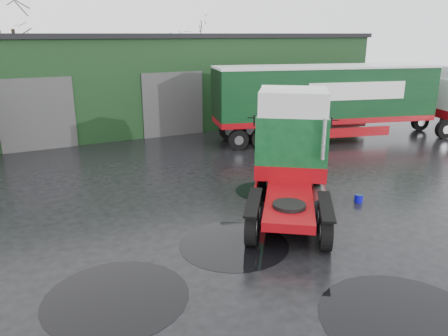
# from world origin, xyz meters

# --- Properties ---
(ground) EXTENTS (100.00, 100.00, 0.00)m
(ground) POSITION_xyz_m (0.00, 0.00, 0.00)
(ground) COLOR black
(warehouse) EXTENTS (32.40, 12.40, 6.30)m
(warehouse) POSITION_xyz_m (2.00, 20.00, 3.16)
(warehouse) COLOR black
(warehouse) RESTS_ON ground
(hero_tractor) EXTENTS (6.49, 7.40, 4.34)m
(hero_tractor) POSITION_xyz_m (1.02, -0.13, 2.17)
(hero_tractor) COLOR #0F4520
(hero_tractor) RESTS_ON ground
(lorry_right) EXTENTS (17.46, 7.29, 4.54)m
(lorry_right) POSITION_xyz_m (9.67, 8.60, 2.27)
(lorry_right) COLOR silver
(lorry_right) RESTS_ON ground
(wash_bucket) EXTENTS (0.41, 0.41, 0.30)m
(wash_bucket) POSITION_xyz_m (4.20, -0.30, 0.15)
(wash_bucket) COLOR #0A08B6
(wash_bucket) RESTS_ON ground
(tree_back_a) EXTENTS (4.40, 4.40, 9.50)m
(tree_back_a) POSITION_xyz_m (-6.00, 30.00, 4.75)
(tree_back_a) COLOR black
(tree_back_a) RESTS_ON ground
(tree_back_b) EXTENTS (4.40, 4.40, 7.50)m
(tree_back_b) POSITION_xyz_m (10.00, 30.00, 3.75)
(tree_back_b) COLOR black
(tree_back_b) RESTS_ON ground
(puddle_0) EXTENTS (3.42, 3.42, 0.01)m
(puddle_0) POSITION_xyz_m (-1.83, -1.25, 0.00)
(puddle_0) COLOR black
(puddle_0) RESTS_ON ground
(puddle_1) EXTENTS (2.47, 2.47, 0.01)m
(puddle_1) POSITION_xyz_m (1.63, 2.42, 0.00)
(puddle_1) COLOR black
(puddle_1) RESTS_ON ground
(puddle_2) EXTENTS (3.63, 3.63, 0.01)m
(puddle_2) POSITION_xyz_m (-5.78, -2.42, 0.00)
(puddle_2) COLOR black
(puddle_2) RESTS_ON ground
(puddle_4) EXTENTS (3.90, 3.90, 0.01)m
(puddle_4) POSITION_xyz_m (-0.13, -6.32, 0.00)
(puddle_4) COLOR black
(puddle_4) RESTS_ON ground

